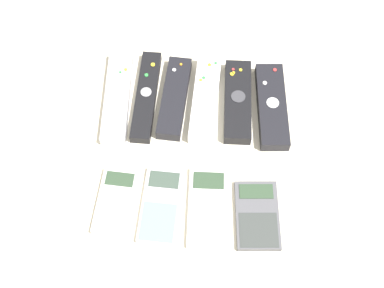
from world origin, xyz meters
name	(u,v)px	position (x,y,z in m)	size (l,w,h in m)	color
ground_plane	(191,161)	(0.00, 0.00, 0.00)	(3.00, 3.00, 0.00)	beige
remote_0	(117,97)	(-0.16, 0.13, 0.01)	(0.06, 0.22, 0.02)	#B7B7BC
remote_1	(146,96)	(-0.10, 0.14, 0.01)	(0.05, 0.22, 0.02)	black
remote_2	(174,98)	(-0.04, 0.14, 0.01)	(0.06, 0.19, 0.03)	black
remote_3	(205,99)	(0.02, 0.14, 0.01)	(0.06, 0.21, 0.03)	white
remote_4	(238,101)	(0.09, 0.14, 0.01)	(0.06, 0.19, 0.03)	black
remote_5	(272,106)	(0.16, 0.13, 0.01)	(0.07, 0.20, 0.03)	black
calculator_0	(116,202)	(-0.14, -0.10, 0.01)	(0.08, 0.14, 0.02)	silver
calculator_1	(161,206)	(-0.05, -0.10, 0.01)	(0.08, 0.15, 0.01)	#B2B2B7
calculator_2	(208,208)	(0.04, -0.10, 0.01)	(0.08, 0.16, 0.01)	silver
calculator_3	(257,215)	(0.13, -0.11, 0.01)	(0.09, 0.14, 0.01)	#4C4C51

